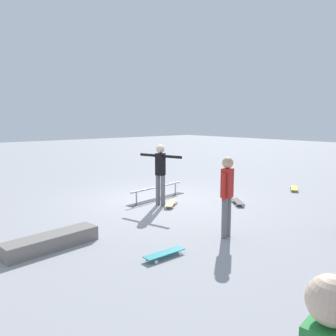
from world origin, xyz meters
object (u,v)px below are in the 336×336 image
at_px(grind_rail, 157,194).
at_px(bystander_red_shirt, 227,193).
at_px(loose_skateboard_teal, 164,253).
at_px(loose_skateboard_yellow, 294,188).
at_px(loose_skateboard_black, 238,202).
at_px(skater_main, 160,170).
at_px(skate_ledge, 51,241).
at_px(skateboard_main, 171,203).

distance_m(grind_rail, bystander_red_shirt, 3.68).
relative_size(loose_skateboard_teal, loose_skateboard_yellow, 1.02).
bearing_deg(loose_skateboard_teal, loose_skateboard_black, 21.33).
bearing_deg(bystander_red_shirt, grind_rail, -120.14).
xyz_separation_m(skater_main, loose_skateboard_black, (-1.74, 1.31, -0.91)).
xyz_separation_m(loose_skateboard_teal, loose_skateboard_black, (-3.95, -1.50, 0.00)).
distance_m(bystander_red_shirt, loose_skateboard_black, 2.92).
height_order(skate_ledge, bystander_red_shirt, bystander_red_shirt).
height_order(grind_rail, loose_skateboard_yellow, grind_rail).
bearing_deg(loose_skateboard_yellow, skate_ledge, -32.92).
distance_m(skate_ledge, bystander_red_shirt, 3.49).
bearing_deg(loose_skateboard_teal, loose_skateboard_yellow, 12.26).
height_order(bystander_red_shirt, loose_skateboard_teal, bystander_red_shirt).
xyz_separation_m(bystander_red_shirt, loose_skateboard_teal, (1.61, -0.02, -0.85)).
height_order(skate_ledge, loose_skateboard_black, skate_ledge).
distance_m(grind_rail, skateboard_main, 0.91).
relative_size(bystander_red_shirt, loose_skateboard_yellow, 2.07).
bearing_deg(skate_ledge, loose_skateboard_black, 178.10).
bearing_deg(skateboard_main, bystander_red_shirt, -143.43).
height_order(skateboard_main, loose_skateboard_yellow, same).
relative_size(loose_skateboard_yellow, loose_skateboard_black, 1.05).
bearing_deg(skate_ledge, loose_skateboard_yellow, 178.31).
bearing_deg(loose_skateboard_teal, skateboard_main, 47.67).
distance_m(skate_ledge, skater_main, 3.81).
bearing_deg(skater_main, loose_skateboard_black, -141.57).
height_order(skateboard_main, bystander_red_shirt, bystander_red_shirt).
distance_m(skater_main, bystander_red_shirt, 2.90).
bearing_deg(skater_main, grind_rail, -46.17).
height_order(grind_rail, loose_skateboard_black, grind_rail).
bearing_deg(grind_rail, skateboard_main, 67.30).
relative_size(skate_ledge, loose_skateboard_teal, 2.20).
distance_m(skateboard_main, loose_skateboard_black, 1.90).
height_order(skater_main, bystander_red_shirt, skater_main).
xyz_separation_m(skate_ledge, loose_skateboard_teal, (-1.33, 1.68, -0.06)).
bearing_deg(skate_ledge, bystander_red_shirt, 149.99).
distance_m(grind_rail, loose_skateboard_black, 2.37).
relative_size(skateboard_main, bystander_red_shirt, 0.47).
xyz_separation_m(skateboard_main, loose_skateboard_black, (-1.57, 1.06, 0.00)).
bearing_deg(loose_skateboard_yellow, loose_skateboard_teal, -19.49).
distance_m(skateboard_main, loose_skateboard_yellow, 4.66).
distance_m(grind_rail, loose_skateboard_yellow, 4.75).
bearing_deg(grind_rail, bystander_red_shirt, 65.31).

